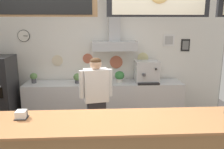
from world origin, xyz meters
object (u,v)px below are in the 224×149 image
Objects in this scene: potted_rosemary at (34,77)px; potted_oregano at (78,78)px; potted_thyme at (120,76)px; potted_basil at (95,76)px; napkin_holder at (21,115)px; shop_worker at (96,103)px; espresso_machine at (147,72)px.

potted_oregano is (0.93, -0.07, -0.01)m from potted_rosemary.
potted_thyme reaches higher than potted_oregano.
potted_basil is 0.53m from potted_thyme.
potted_oregano is 2.33m from napkin_holder.
shop_worker reaches higher than espresso_machine.
napkin_holder is (0.50, -2.35, 0.11)m from potted_rosemary.
espresso_machine is at bearing -3.92° from potted_thyme.
napkin_holder is (-1.91, -2.29, 0.01)m from espresso_machine.
potted_thyme is (-0.58, 0.04, -0.10)m from espresso_machine.
potted_basil is at bearing 8.03° from potted_oregano.
napkin_holder is (-1.33, -2.33, 0.10)m from potted_thyme.
potted_thyme is (0.53, -0.01, -0.01)m from potted_basil.
napkin_holder reaches higher than potted_basil.
shop_worker is at bearing -130.67° from espresso_machine.
potted_rosemary is 1.53× the size of napkin_holder.
shop_worker is at bearing -88.25° from potted_basil.
shop_worker reaches higher than potted_oregano.
potted_basil is 1.02× the size of potted_thyme.
potted_oregano is at bearing -171.97° from potted_basil.
potted_basil reaches higher than potted_thyme.
napkin_holder is at bearing -119.69° from potted_thyme.
potted_basil is at bearing 71.19° from napkin_holder.
potted_rosemary reaches higher than potted_oregano.
potted_oregano is (-0.36, -0.05, -0.02)m from potted_basil.
potted_rosemary is at bearing 179.28° from potted_thyme.
potted_thyme is at bearing -0.88° from potted_basil.
potted_oregano is at bearing -179.87° from espresso_machine.
napkin_holder is at bearing 40.14° from shop_worker.
potted_basil is at bearing 177.54° from espresso_machine.
potted_oregano is 0.90m from potted_thyme.
shop_worker is at bearing -72.08° from potted_oregano.
potted_basil is (1.29, -0.01, 0.01)m from potted_rosemary.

